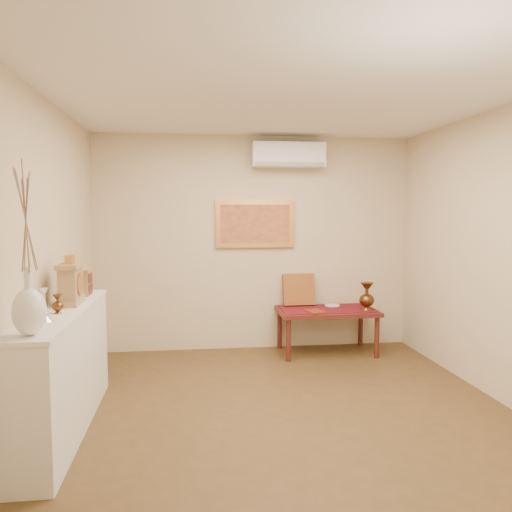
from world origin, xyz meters
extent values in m
plane|color=brown|center=(0.00, 0.00, 0.00)|extent=(4.50, 4.50, 0.00)
plane|color=white|center=(0.00, 0.00, 2.70)|extent=(4.50, 4.50, 0.00)
cube|color=beige|center=(0.00, 2.25, 1.35)|extent=(4.00, 0.02, 2.70)
cube|color=beige|center=(0.00, -2.25, 1.35)|extent=(4.00, 0.02, 2.70)
cube|color=beige|center=(-2.00, 0.00, 1.35)|extent=(0.02, 4.50, 2.70)
cube|color=maroon|center=(0.85, 1.88, 0.55)|extent=(1.14, 0.59, 0.01)
cylinder|color=white|center=(0.97, 2.05, 0.56)|extent=(0.19, 0.19, 0.01)
cube|color=maroon|center=(0.66, 1.71, 0.56)|extent=(0.24, 0.29, 0.01)
cube|color=maroon|center=(0.55, 2.15, 0.76)|extent=(0.40, 0.18, 0.41)
cube|color=white|center=(-1.82, 0.00, 0.47)|extent=(0.35, 2.00, 0.95)
cube|color=white|center=(-1.82, 0.00, 0.96)|extent=(0.37, 2.02, 0.03)
cube|color=tan|center=(-1.80, 0.23, 1.00)|extent=(0.16, 0.36, 0.05)
cube|color=tan|center=(-1.80, 0.23, 1.16)|extent=(0.14, 0.30, 0.25)
cylinder|color=beige|center=(-1.72, 0.23, 1.16)|extent=(0.01, 0.17, 0.17)
cylinder|color=#D08842|center=(-1.72, 0.23, 1.16)|extent=(0.01, 0.19, 0.19)
cube|color=tan|center=(-1.80, 0.23, 1.30)|extent=(0.17, 0.34, 0.04)
cube|color=#D08842|center=(-1.80, 0.23, 1.35)|extent=(0.06, 0.11, 0.07)
cube|color=tan|center=(-1.80, 0.67, 1.09)|extent=(0.15, 0.20, 0.22)
cube|color=#521D18|center=(-1.73, 0.67, 1.04)|extent=(0.01, 0.17, 0.09)
cube|color=#521D18|center=(-1.73, 0.67, 1.14)|extent=(0.01, 0.17, 0.09)
cube|color=tan|center=(-1.80, 0.67, 1.21)|extent=(0.16, 0.21, 0.02)
cube|color=#521D18|center=(0.85, 1.88, 0.53)|extent=(1.20, 0.70, 0.05)
cylinder|color=#521D18|center=(0.31, 1.59, 0.25)|extent=(0.06, 0.06, 0.50)
cylinder|color=#521D18|center=(1.39, 1.59, 0.25)|extent=(0.06, 0.06, 0.50)
cylinder|color=#521D18|center=(0.31, 2.17, 0.25)|extent=(0.06, 0.06, 0.50)
cylinder|color=#521D18|center=(1.39, 2.17, 0.25)|extent=(0.06, 0.06, 0.50)
cube|color=#D08842|center=(0.00, 2.23, 1.60)|extent=(1.00, 0.05, 0.60)
cube|color=#C67344|center=(0.00, 2.20, 1.60)|extent=(0.88, 0.01, 0.48)
cube|color=white|center=(0.40, 2.12, 2.45)|extent=(0.90, 0.24, 0.30)
cube|color=gray|center=(0.40, 2.00, 2.33)|extent=(0.86, 0.02, 0.05)
camera|label=1|loc=(-0.80, -4.03, 1.74)|focal=35.00mm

